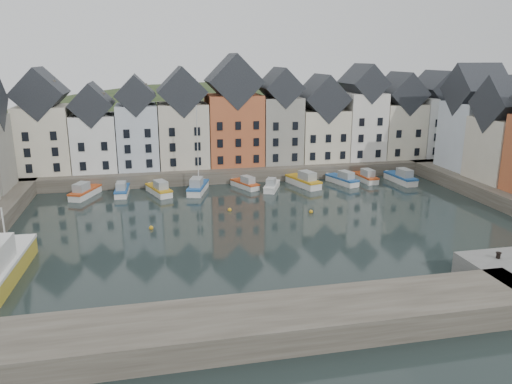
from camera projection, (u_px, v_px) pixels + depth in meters
name	position (u px, v px, depth m)	size (l,w,h in m)	color
ground	(275.00, 229.00, 57.58)	(260.00, 260.00, 0.00)	black
far_quay	(232.00, 166.00, 85.61)	(90.00, 16.00, 2.00)	#433E33
near_wall	(214.00, 329.00, 34.54)	(50.00, 6.00, 2.00)	#433E33
hillside	(214.00, 223.00, 115.12)	(153.60, 70.40, 64.00)	#213319
far_terrace	(253.00, 121.00, 82.31)	(72.37, 8.16, 17.78)	beige
right_terrace	(509.00, 132.00, 70.19)	(8.30, 24.25, 16.36)	silver
mooring_buoys	(233.00, 216.00, 61.76)	(20.50, 5.50, 0.50)	#C48D17
boat_a	(84.00, 192.00, 70.49)	(4.22, 6.59, 2.43)	silver
boat_b	(122.00, 190.00, 71.70)	(2.04, 5.76, 2.18)	silver
boat_c	(159.00, 190.00, 71.82)	(3.86, 6.49, 2.38)	silver
boat_d	(198.00, 187.00, 72.91)	(3.96, 7.01, 12.80)	silver
boat_e	(245.00, 184.00, 75.37)	(3.81, 5.71, 2.11)	silver
boat_f	(272.00, 186.00, 74.24)	(3.68, 5.62, 2.07)	silver
boat_g	(304.00, 181.00, 76.38)	(4.13, 7.35, 2.69)	silver
boat_h	(343.00, 180.00, 77.70)	(3.71, 6.43, 2.36)	silver
boat_i	(365.00, 177.00, 79.40)	(2.38, 6.13, 2.30)	silver
boat_j	(401.00, 178.00, 78.55)	(2.73, 6.89, 2.58)	silver
mooring_bollard	(498.00, 255.00, 44.02)	(0.48, 0.48, 0.56)	black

